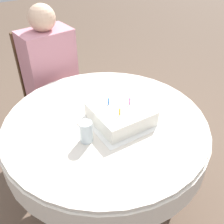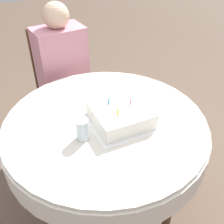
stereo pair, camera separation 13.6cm
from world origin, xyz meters
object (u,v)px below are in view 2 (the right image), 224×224
object	(u,v)px
chair	(62,87)
person	(64,71)
drinking_glass	(82,129)
birthday_cake	(120,114)

from	to	relation	value
chair	person	size ratio (longest dim) A/B	0.83
drinking_glass	birthday_cake	bearing A→B (deg)	11.05
birthday_cake	drinking_glass	xyz separation A→B (m)	(-0.22, -0.04, 0.01)
person	birthday_cake	distance (m)	0.78
person	drinking_glass	distance (m)	0.84
chair	birthday_cake	bearing A→B (deg)	-90.09
chair	drinking_glass	distance (m)	0.97
chair	person	distance (m)	0.21
person	drinking_glass	xyz separation A→B (m)	(-0.14, -0.82, 0.11)
chair	drinking_glass	size ratio (longest dim) A/B	9.08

